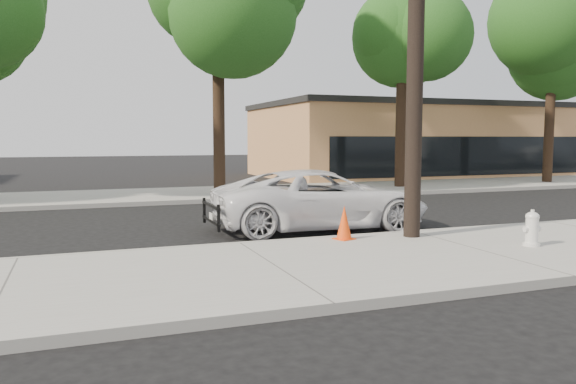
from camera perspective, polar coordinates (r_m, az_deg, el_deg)
The scene contains 12 objects.
ground at distance 13.28m, azimuth -7.39°, elevation -4.18°, with size 120.00×120.00×0.00m, color black.
near_sidewalk at distance 9.21m, azimuth -1.21°, elevation -7.98°, with size 90.00×4.40×0.15m, color gray.
far_sidewalk at distance 21.56m, azimuth -12.56°, elevation -0.34°, with size 90.00×5.00×0.15m, color gray.
curb_near at distance 11.26m, azimuth -4.94°, elevation -5.51°, with size 90.00×0.12×0.16m, color #9E9B93.
building_main at distance 34.44m, azimuth 12.89°, elevation 4.99°, with size 18.00×10.00×4.00m, color #BF7F4F.
utility_pole at distance 12.26m, azimuth 12.90°, elevation 17.02°, with size 1.40×0.34×9.00m.
tree_c at distance 21.55m, azimuth -6.48°, elevation 18.03°, with size 4.96×4.80×9.55m.
tree_d at distance 24.88m, azimuth 12.12°, elevation 14.97°, with size 4.50×4.35×8.75m.
tree_e at distance 29.80m, azimuth 25.83°, elevation 13.59°, with size 4.80×4.65×9.25m.
police_cruiser at distance 13.70m, azimuth 3.38°, elevation -0.76°, with size 2.42×5.25×1.46m, color white.
fire_hydrant at distance 11.80m, azimuth 23.53°, elevation -3.50°, with size 0.35×0.32×0.66m.
traffic_cone at distance 11.57m, azimuth 5.73°, elevation -3.15°, with size 0.46×0.46×0.70m.
Camera 1 is at (-2.97, -12.75, 2.22)m, focal length 35.00 mm.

